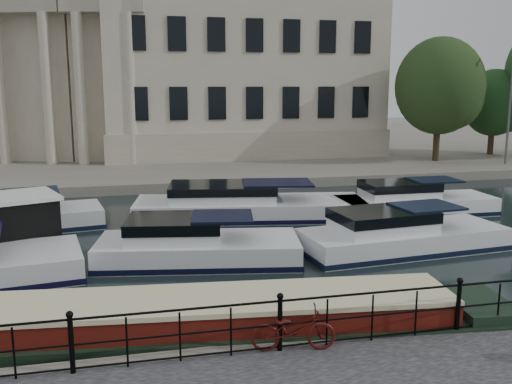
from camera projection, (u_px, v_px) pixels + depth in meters
ground_plane at (255, 330)px, 13.78m from camera, size 160.00×160.00×0.00m
far_bank at (157, 147)px, 51.03m from camera, size 120.00×42.00×0.55m
railing at (280, 320)px, 11.40m from camera, size 24.14×0.14×1.22m
civic_building at (145, 69)px, 45.44m from camera, size 53.55×31.84×16.85m
bicycle at (293, 329)px, 11.44m from camera, size 1.78×0.86×0.90m
narrowboat at (158, 335)px, 12.62m from camera, size 16.70×3.91×1.60m
harbour_hut at (21, 228)px, 19.71m from camera, size 4.05×3.73×2.20m
cabin_cruisers at (191, 232)px, 21.48m from camera, size 27.78×11.22×1.99m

